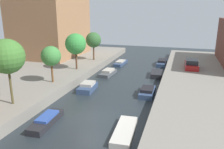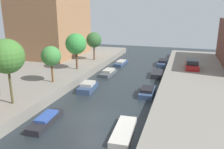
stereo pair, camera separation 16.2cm
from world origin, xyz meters
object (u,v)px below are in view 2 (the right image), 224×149
moored_boat_left_5 (121,63)px  moored_boat_right_3 (147,92)px  moored_boat_left_2 (46,120)px  moored_boat_right_4 (157,74)px  street_tree_2 (7,56)px  street_tree_5 (94,40)px  moored_boat_left_3 (88,87)px  street_tree_3 (51,56)px  street_tree_4 (76,44)px  moored_boat_right_5 (162,63)px  moored_boat_right_2 (124,131)px  parked_car (192,65)px  moored_boat_left_4 (108,73)px

moored_boat_left_5 → moored_boat_right_3: (6.70, -13.20, 0.08)m
moored_boat_left_2 → moored_boat_left_5: (0.21, 22.50, -0.03)m
moored_boat_left_2 → moored_boat_right_4: moored_boat_left_2 is taller
street_tree_2 → street_tree_5: street_tree_2 is taller
street_tree_2 → moored_boat_left_3: (3.89, 7.82, -4.91)m
street_tree_3 → street_tree_4: bearing=90.0°
moored_boat_right_5 → street_tree_2: bearing=-115.1°
moored_boat_left_3 → moored_boat_right_4: bearing=49.8°
street_tree_4 → street_tree_5: (0.00, 6.58, -0.26)m
moored_boat_left_2 → moored_boat_right_2: size_ratio=0.95×
street_tree_2 → moored_boat_left_2: bearing=-12.1°
street_tree_3 → parked_car: bearing=37.0°
moored_boat_left_5 → moored_boat_right_5: (6.87, 1.77, 0.11)m
street_tree_3 → moored_boat_right_4: street_tree_3 is taller
moored_boat_left_5 → moored_boat_right_2: 22.94m
moored_boat_left_5 → moored_boat_right_5: bearing=14.5°
moored_boat_left_4 → street_tree_2: bearing=-105.5°
moored_boat_right_5 → moored_boat_left_2: bearing=-106.3°
moored_boat_left_3 → moored_boat_right_5: bearing=65.5°
parked_car → moored_boat_left_5: bearing=164.3°
moored_boat_right_2 → moored_boat_right_5: moored_boat_right_5 is taller
street_tree_3 → moored_boat_right_5: (10.99, 16.77, -3.67)m
street_tree_3 → moored_boat_right_4: bearing=41.0°
street_tree_5 → moored_boat_right_2: 22.90m
street_tree_2 → moored_boat_left_2: size_ratio=1.40×
street_tree_4 → moored_boat_right_4: 12.19m
street_tree_2 → moored_boat_right_5: street_tree_2 is taller
street_tree_5 → moored_boat_left_5: (4.12, 2.10, -4.04)m
moored_boat_left_2 → moored_boat_right_3: moored_boat_right_3 is taller
street_tree_4 → moored_boat_right_3: size_ratio=1.38×
moored_boat_right_2 → moored_boat_right_4: size_ratio=1.25×
moored_boat_right_5 → parked_car: bearing=-47.2°
moored_boat_left_2 → parked_car: bearing=58.8°
moored_boat_right_3 → moored_boat_left_5: bearing=116.9°
street_tree_4 → moored_boat_right_3: street_tree_4 is taller
street_tree_5 → parked_car: bearing=-4.1°
moored_boat_left_4 → moored_boat_right_2: 16.46m
street_tree_3 → moored_boat_left_3: 5.47m
street_tree_5 → moored_boat_right_5: 12.30m
moored_boat_left_4 → street_tree_5: bearing=130.7°
street_tree_2 → street_tree_4: street_tree_2 is taller
street_tree_2 → street_tree_4: bearing=90.0°
street_tree_5 → moored_boat_left_4: 7.45m
moored_boat_left_2 → moored_boat_right_4: (7.05, 17.03, 0.01)m
street_tree_4 → moored_boat_right_3: (10.82, -4.53, -4.22)m
street_tree_3 → moored_boat_left_4: street_tree_3 is taller
parked_car → moored_boat_right_2: 19.56m
street_tree_3 → moored_boat_right_3: street_tree_3 is taller
street_tree_4 → moored_boat_right_5: 15.73m
street_tree_3 → moored_boat_right_4: (10.96, 9.52, -3.74)m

